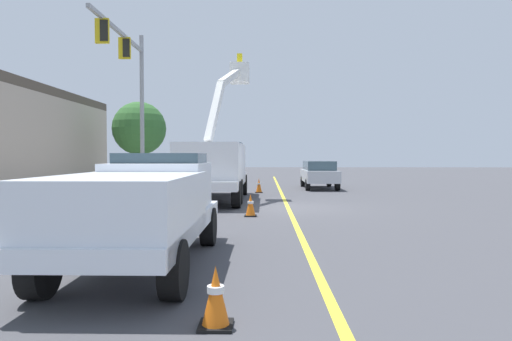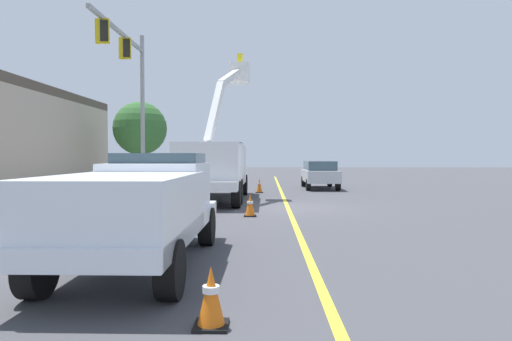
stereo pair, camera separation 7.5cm
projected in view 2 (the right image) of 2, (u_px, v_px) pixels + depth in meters
The scene contains 11 objects.
ground at pixel (288, 207), 16.79m from camera, with size 120.00×120.00×0.00m, color #47474C.
sidewalk_far_side at pixel (72, 205), 16.99m from camera, with size 60.00×3.60×0.12m, color #9E9E99.
lane_centre_stripe at pixel (288, 207), 16.79m from camera, with size 50.00×0.16×0.01m, color yellow.
utility_bucket_truck at pixel (216, 165), 19.55m from camera, with size 8.21×2.80×6.81m.
service_pickup_truck at pixel (140, 205), 7.82m from camera, with size 5.61×2.21×2.06m.
passing_minivan at pixel (320, 173), 26.58m from camera, with size 4.81×1.97×1.69m.
traffic_cone_leading at pixel (211, 297), 5.04m from camera, with size 0.40×0.40×0.72m.
traffic_cone_mid_front at pixel (250, 205), 14.31m from camera, with size 0.40×0.40×0.75m.
traffic_cone_mid_rear at pixel (259, 186), 23.51m from camera, with size 0.40×0.40×0.80m.
traffic_signal_mast at pixel (131, 79), 21.08m from camera, with size 7.10×0.57×8.41m.
street_tree_right at pixel (140, 129), 27.84m from camera, with size 3.41×3.41×5.49m.
Camera 2 is at (-16.75, 0.92, 2.00)m, focal length 30.34 mm.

